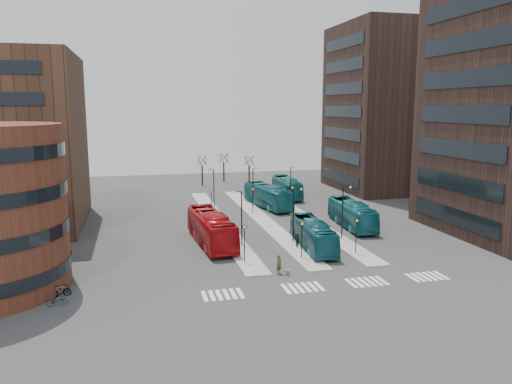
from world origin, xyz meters
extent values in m
plane|color=#303033|center=(0.00, 0.00, 0.00)|extent=(160.00, 160.00, 0.00)
cube|color=#969590|center=(-4.00, 30.00, 0.07)|extent=(2.50, 45.00, 0.15)
cube|color=#969590|center=(2.00, 30.00, 0.07)|extent=(2.50, 45.00, 0.15)
cube|color=#969590|center=(8.00, 30.00, 0.07)|extent=(2.50, 45.00, 0.15)
cube|color=#211B95|center=(-1.36, 7.35, 0.25)|extent=(0.43, 0.36, 0.50)
imported|color=#B20D12|center=(-6.60, 19.52, 1.83)|extent=(4.07, 13.31, 3.65)
imported|color=#12515D|center=(3.97, 15.17, 1.55)|extent=(3.47, 11.30, 3.10)
imported|color=#155D69|center=(5.00, 38.24, 1.74)|extent=(4.98, 12.83, 3.49)
imported|color=#15616D|center=(12.30, 23.45, 1.65)|extent=(3.67, 12.04, 3.30)
imported|color=#146466|center=(10.43, 45.91, 1.67)|extent=(3.61, 12.16, 3.34)
imported|color=#46432A|center=(-2.01, 7.89, 0.93)|extent=(0.81, 0.77, 1.87)
imported|color=black|center=(-7.74, 17.76, 0.88)|extent=(1.00, 0.87, 1.77)
imported|color=black|center=(2.33, 15.62, 0.80)|extent=(0.60, 1.00, 1.60)
imported|color=black|center=(4.97, 17.42, 0.78)|extent=(1.03, 1.16, 1.56)
imported|color=gray|center=(-21.00, 4.69, 0.41)|extent=(1.57, 0.57, 0.82)
imported|color=gray|center=(-21.00, 6.67, 0.50)|extent=(1.71, 1.06, 0.99)
imported|color=gray|center=(-21.00, 6.93, 0.47)|extent=(1.88, 1.07, 0.94)
cube|color=silver|center=(-9.50, 4.00, 0.01)|extent=(0.35, 2.40, 0.01)
cube|color=silver|center=(-8.90, 4.00, 0.01)|extent=(0.35, 2.40, 0.01)
cube|color=silver|center=(-8.30, 4.00, 0.01)|extent=(0.35, 2.40, 0.01)
cube|color=silver|center=(-7.70, 4.00, 0.01)|extent=(0.35, 2.40, 0.01)
cube|color=silver|center=(-7.10, 4.00, 0.01)|extent=(0.35, 2.40, 0.01)
cube|color=silver|center=(-6.50, 4.00, 0.01)|extent=(0.35, 2.40, 0.01)
cube|color=silver|center=(-2.50, 4.00, 0.01)|extent=(0.35, 2.40, 0.01)
cube|color=silver|center=(-1.90, 4.00, 0.01)|extent=(0.35, 2.40, 0.01)
cube|color=silver|center=(-1.30, 4.00, 0.01)|extent=(0.35, 2.40, 0.01)
cube|color=silver|center=(-0.70, 4.00, 0.01)|extent=(0.35, 2.40, 0.01)
cube|color=silver|center=(-0.10, 4.00, 0.01)|extent=(0.35, 2.40, 0.01)
cube|color=silver|center=(0.50, 4.00, 0.01)|extent=(0.35, 2.40, 0.01)
cube|color=silver|center=(3.50, 4.00, 0.01)|extent=(0.35, 2.40, 0.01)
cube|color=silver|center=(4.10, 4.00, 0.01)|extent=(0.35, 2.40, 0.01)
cube|color=silver|center=(4.70, 4.00, 0.01)|extent=(0.35, 2.40, 0.01)
cube|color=silver|center=(5.30, 4.00, 0.01)|extent=(0.35, 2.40, 0.01)
cube|color=silver|center=(5.90, 4.00, 0.01)|extent=(0.35, 2.40, 0.01)
cube|color=silver|center=(6.50, 4.00, 0.01)|extent=(0.35, 2.40, 0.01)
cube|color=silver|center=(9.50, 4.00, 0.01)|extent=(0.35, 2.40, 0.01)
cube|color=silver|center=(10.10, 4.00, 0.01)|extent=(0.35, 2.40, 0.01)
cube|color=silver|center=(10.70, 4.00, 0.01)|extent=(0.35, 2.40, 0.01)
cube|color=silver|center=(11.30, 4.00, 0.01)|extent=(0.35, 2.40, 0.01)
cube|color=silver|center=(11.90, 4.00, 0.01)|extent=(0.35, 2.40, 0.01)
cube|color=silver|center=(12.50, 4.00, 0.01)|extent=(0.35, 2.40, 0.01)
cube|color=black|center=(21.94, 16.00, 2.50)|extent=(0.12, 16.00, 2.00)
cube|color=black|center=(21.94, 16.00, 6.50)|extent=(0.12, 16.00, 2.00)
cube|color=black|center=(21.94, 16.00, 10.50)|extent=(0.12, 16.00, 2.00)
cube|color=black|center=(21.94, 16.00, 14.50)|extent=(0.12, 16.00, 2.00)
cube|color=black|center=(21.94, 16.00, 18.50)|extent=(0.12, 16.00, 2.00)
cube|color=black|center=(21.94, 16.00, 22.50)|extent=(0.12, 16.00, 2.00)
cube|color=black|center=(21.94, 16.00, 26.50)|extent=(0.12, 16.00, 2.00)
cube|color=#32211B|center=(32.00, 50.00, 15.00)|extent=(20.00, 20.00, 30.00)
cube|color=black|center=(21.94, 50.00, 2.50)|extent=(0.12, 16.00, 2.00)
cube|color=black|center=(21.94, 50.00, 6.50)|extent=(0.12, 16.00, 2.00)
cube|color=black|center=(21.94, 50.00, 10.50)|extent=(0.12, 16.00, 2.00)
cube|color=black|center=(21.94, 50.00, 14.50)|extent=(0.12, 16.00, 2.00)
cube|color=black|center=(21.94, 50.00, 18.50)|extent=(0.12, 16.00, 2.00)
cube|color=black|center=(21.94, 50.00, 22.50)|extent=(0.12, 16.00, 2.00)
cube|color=black|center=(21.94, 50.00, 26.50)|extent=(0.12, 16.00, 2.00)
cylinder|color=black|center=(-4.40, 12.00, 1.90)|extent=(0.10, 0.10, 3.50)
cube|color=black|center=(-4.40, 12.00, 3.65)|extent=(0.45, 0.10, 0.30)
cube|color=yellow|center=(-4.40, 11.94, 3.65)|extent=(0.20, 0.02, 0.20)
cylinder|color=black|center=(-4.40, 34.00, 1.90)|extent=(0.10, 0.10, 3.50)
cube|color=black|center=(-4.40, 34.00, 3.65)|extent=(0.45, 0.10, 0.30)
cube|color=yellow|center=(-4.40, 33.94, 3.65)|extent=(0.20, 0.02, 0.20)
cylinder|color=black|center=(1.60, 12.00, 1.90)|extent=(0.10, 0.10, 3.50)
cube|color=black|center=(1.60, 12.00, 3.65)|extent=(0.45, 0.10, 0.30)
cube|color=yellow|center=(1.60, 11.94, 3.65)|extent=(0.20, 0.02, 0.20)
cylinder|color=black|center=(1.60, 34.00, 1.90)|extent=(0.10, 0.10, 3.50)
cube|color=black|center=(1.60, 34.00, 3.65)|extent=(0.45, 0.10, 0.30)
cube|color=yellow|center=(1.60, 33.94, 3.65)|extent=(0.20, 0.02, 0.20)
cylinder|color=black|center=(7.60, 12.00, 1.90)|extent=(0.10, 0.10, 3.50)
cube|color=black|center=(7.60, 12.00, 3.65)|extent=(0.45, 0.10, 0.30)
cube|color=yellow|center=(7.60, 11.94, 3.65)|extent=(0.20, 0.02, 0.20)
cylinder|color=black|center=(7.60, 34.00, 1.90)|extent=(0.10, 0.10, 3.50)
cube|color=black|center=(7.60, 34.00, 3.65)|extent=(0.45, 0.10, 0.30)
cube|color=yellow|center=(7.60, 33.94, 3.65)|extent=(0.20, 0.02, 0.20)
cylinder|color=black|center=(-3.40, 18.00, 3.15)|extent=(0.14, 0.14, 6.00)
cylinder|color=black|center=(-3.85, 18.00, 6.15)|extent=(0.90, 0.08, 0.08)
sphere|color=silver|center=(-4.30, 18.00, 6.15)|extent=(0.24, 0.24, 0.24)
cylinder|color=black|center=(-3.40, 38.00, 3.15)|extent=(0.14, 0.14, 6.00)
cylinder|color=black|center=(-3.85, 38.00, 6.15)|extent=(0.90, 0.08, 0.08)
sphere|color=silver|center=(-4.30, 38.00, 6.15)|extent=(0.24, 0.24, 0.24)
cylinder|color=black|center=(2.60, 18.00, 3.15)|extent=(0.14, 0.14, 6.00)
cylinder|color=black|center=(3.05, 18.00, 6.15)|extent=(0.90, 0.08, 0.08)
sphere|color=silver|center=(3.50, 18.00, 6.15)|extent=(0.24, 0.24, 0.24)
cylinder|color=black|center=(2.60, 38.00, 3.15)|extent=(0.14, 0.14, 6.00)
cylinder|color=black|center=(3.05, 38.00, 6.15)|extent=(0.90, 0.08, 0.08)
sphere|color=silver|center=(3.50, 38.00, 6.15)|extent=(0.24, 0.24, 0.24)
cylinder|color=black|center=(8.60, 18.00, 3.15)|extent=(0.14, 0.14, 6.00)
cylinder|color=black|center=(9.05, 18.00, 6.15)|extent=(0.90, 0.08, 0.08)
sphere|color=silver|center=(9.50, 18.00, 6.15)|extent=(0.24, 0.24, 0.24)
cylinder|color=black|center=(8.60, 38.00, 3.15)|extent=(0.14, 0.14, 6.00)
cylinder|color=black|center=(9.05, 38.00, 6.15)|extent=(0.90, 0.08, 0.08)
sphere|color=silver|center=(9.50, 38.00, 6.15)|extent=(0.24, 0.24, 0.24)
cylinder|color=black|center=(-2.00, 62.00, 2.00)|extent=(0.30, 0.30, 4.00)
cylinder|color=black|center=(-1.30, 62.00, 4.90)|extent=(0.10, 1.56, 1.95)
cylinder|color=black|center=(-1.78, 62.67, 4.90)|extent=(1.48, 0.59, 1.97)
cylinder|color=black|center=(-2.57, 62.41, 4.90)|extent=(0.90, 1.31, 1.99)
cylinder|color=black|center=(-2.57, 61.59, 4.90)|extent=(0.89, 1.31, 1.99)
cylinder|color=black|center=(-1.79, 61.33, 4.90)|extent=(1.48, 0.58, 1.97)
cylinder|color=black|center=(3.00, 66.00, 2.00)|extent=(0.30, 0.30, 4.00)
cylinder|color=black|center=(3.70, 66.00, 4.90)|extent=(0.10, 1.56, 1.95)
cylinder|color=black|center=(3.22, 66.67, 4.90)|extent=(1.48, 0.59, 1.97)
cylinder|color=black|center=(2.43, 66.41, 4.90)|extent=(0.90, 1.31, 1.99)
cylinder|color=black|center=(2.43, 65.59, 4.90)|extent=(0.89, 1.31, 1.99)
cylinder|color=black|center=(3.21, 65.33, 4.90)|extent=(1.48, 0.58, 1.97)
cylinder|color=black|center=(7.00, 60.00, 2.00)|extent=(0.30, 0.30, 4.00)
cylinder|color=black|center=(7.70, 60.00, 4.90)|extent=(0.10, 1.56, 1.95)
cylinder|color=black|center=(7.22, 60.67, 4.90)|extent=(1.48, 0.59, 1.97)
cylinder|color=black|center=(6.43, 60.41, 4.90)|extent=(0.90, 1.31, 1.99)
cylinder|color=black|center=(6.43, 59.59, 4.90)|extent=(0.89, 1.31, 1.99)
cylinder|color=black|center=(7.21, 59.33, 4.90)|extent=(1.48, 0.58, 1.97)
camera|label=1|loc=(-14.55, -34.84, 15.43)|focal=35.00mm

